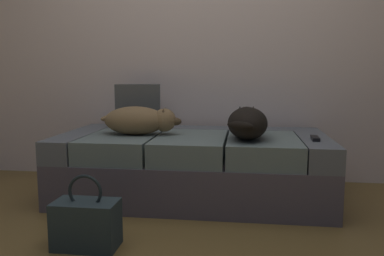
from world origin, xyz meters
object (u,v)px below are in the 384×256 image
tv_remote (315,138)px  dog_tan (140,120)px  throw_pillow (138,106)px  couch (193,166)px  handbag (86,223)px  dog_dark (247,122)px

tv_remote → dog_tan: bearing=179.0°
throw_pillow → couch: bearing=-29.1°
tv_remote → throw_pillow: (-1.27, 0.40, 0.16)m
dog_tan → handbag: 0.93m
couch → handbag: couch is taller
couch → dog_tan: 0.49m
dog_tan → tv_remote: (1.16, -0.07, -0.09)m
throw_pillow → handbag: 1.25m
dog_tan → handbag: size_ratio=1.53×
dog_dark → tv_remote: bearing=-3.2°
couch → throw_pillow: 0.66m
tv_remote → dog_dark: bearing=179.5°
handbag → throw_pillow: bearing=91.8°
throw_pillow → handbag: bearing=-88.2°
couch → handbag: 0.99m
dog_dark → tv_remote: size_ratio=4.05×
dog_dark → throw_pillow: (-0.84, 0.37, 0.07)m
couch → handbag: size_ratio=4.87×
dog_tan → tv_remote: size_ratio=3.86×
throw_pillow → handbag: throw_pillow is taller
dog_dark → throw_pillow: throw_pillow is taller
couch → tv_remote: size_ratio=12.28×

